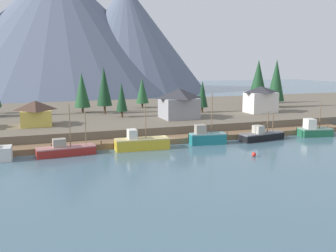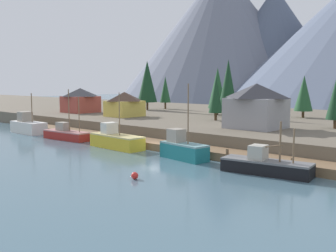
{
  "view_description": "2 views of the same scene",
  "coord_description": "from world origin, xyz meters",
  "px_view_note": "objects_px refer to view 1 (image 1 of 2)",
  "views": [
    {
      "loc": [
        -22.11,
        -62.0,
        14.6
      ],
      "look_at": [
        1.4,
        3.85,
        2.76
      ],
      "focal_mm": 40.01,
      "sensor_mm": 36.0,
      "label": 1
    },
    {
      "loc": [
        37.85,
        -38.46,
        9.37
      ],
      "look_at": [
        1.25,
        1.77,
        3.36
      ],
      "focal_mm": 42.9,
      "sensor_mm": 36.0,
      "label": 2
    }
  ],
  "objects_px": {
    "conifer_near_left": "(276,80)",
    "conifer_far_left": "(202,94)",
    "fishing_boat_green": "(314,130)",
    "fishing_boat_yellow": "(141,143)",
    "house_white": "(261,99)",
    "conifer_back_left": "(258,79)",
    "conifer_mid_left": "(82,90)",
    "conifer_near_right": "(122,97)",
    "fishing_boat_black": "(261,136)",
    "house_yellow": "(36,113)",
    "house_grey": "(179,103)",
    "conifer_mid_right": "(104,86)",
    "fishing_boat_red": "(66,150)",
    "fishing_boat_teal": "(207,137)",
    "channel_buoy": "(254,154)",
    "conifer_back_right": "(142,91)"
  },
  "relations": [
    {
      "from": "conifer_back_left",
      "to": "channel_buoy",
      "type": "relative_size",
      "value": 18.54
    },
    {
      "from": "house_grey",
      "to": "conifer_near_left",
      "type": "distance_m",
      "value": 34.17
    },
    {
      "from": "conifer_near_left",
      "to": "conifer_far_left",
      "type": "relative_size",
      "value": 1.68
    },
    {
      "from": "fishing_boat_teal",
      "to": "conifer_far_left",
      "type": "distance_m",
      "value": 25.73
    },
    {
      "from": "house_white",
      "to": "fishing_boat_yellow",
      "type": "bearing_deg",
      "value": -152.81
    },
    {
      "from": "fishing_boat_red",
      "to": "conifer_near_left",
      "type": "bearing_deg",
      "value": 19.92
    },
    {
      "from": "fishing_boat_green",
      "to": "house_white",
      "type": "height_order",
      "value": "house_white"
    },
    {
      "from": "fishing_boat_green",
      "to": "house_grey",
      "type": "xyz_separation_m",
      "value": [
        -22.87,
        16.34,
        4.71
      ]
    },
    {
      "from": "channel_buoy",
      "to": "fishing_boat_yellow",
      "type": "bearing_deg",
      "value": 145.06
    },
    {
      "from": "house_grey",
      "to": "conifer_mid_right",
      "type": "xyz_separation_m",
      "value": [
        -13.99,
        13.38,
        3.17
      ]
    },
    {
      "from": "conifer_mid_left",
      "to": "conifer_near_right",
      "type": "bearing_deg",
      "value": -55.81
    },
    {
      "from": "fishing_boat_black",
      "to": "fishing_boat_teal",
      "type": "bearing_deg",
      "value": 169.7
    },
    {
      "from": "fishing_boat_teal",
      "to": "conifer_mid_left",
      "type": "distance_m",
      "value": 37.87
    },
    {
      "from": "fishing_boat_red",
      "to": "conifer_back_left",
      "type": "relative_size",
      "value": 0.71
    },
    {
      "from": "conifer_mid_right",
      "to": "conifer_back_left",
      "type": "height_order",
      "value": "conifer_back_left"
    },
    {
      "from": "fishing_boat_black",
      "to": "conifer_back_left",
      "type": "bearing_deg",
      "value": 49.83
    },
    {
      "from": "house_yellow",
      "to": "conifer_near_left",
      "type": "xyz_separation_m",
      "value": [
        62.09,
        9.79,
        4.95
      ]
    },
    {
      "from": "conifer_near_right",
      "to": "conifer_far_left",
      "type": "height_order",
      "value": "conifer_far_left"
    },
    {
      "from": "house_grey",
      "to": "house_white",
      "type": "xyz_separation_m",
      "value": [
        22.39,
        2.26,
        -0.09
      ]
    },
    {
      "from": "conifer_mid_right",
      "to": "channel_buoy",
      "type": "distance_m",
      "value": 44.18
    },
    {
      "from": "fishing_boat_teal",
      "to": "conifer_near_left",
      "type": "relative_size",
      "value": 0.7
    },
    {
      "from": "conifer_mid_right",
      "to": "conifer_back_right",
      "type": "xyz_separation_m",
      "value": [
        11.74,
        8.25,
        -1.88
      ]
    },
    {
      "from": "fishing_boat_green",
      "to": "conifer_near_left",
      "type": "relative_size",
      "value": 0.51
    },
    {
      "from": "fishing_boat_yellow",
      "to": "fishing_boat_teal",
      "type": "bearing_deg",
      "value": 3.22
    },
    {
      "from": "conifer_mid_right",
      "to": "fishing_boat_yellow",
      "type": "bearing_deg",
      "value": -88.27
    },
    {
      "from": "fishing_boat_red",
      "to": "house_white",
      "type": "xyz_separation_m",
      "value": [
        47.99,
        18.17,
        4.91
      ]
    },
    {
      "from": "conifer_mid_left",
      "to": "conifer_back_right",
      "type": "relative_size",
      "value": 1.22
    },
    {
      "from": "fishing_boat_black",
      "to": "house_yellow",
      "type": "bearing_deg",
      "value": 149.15
    },
    {
      "from": "house_grey",
      "to": "fishing_boat_yellow",
      "type": "bearing_deg",
      "value": -129.36
    },
    {
      "from": "fishing_boat_yellow",
      "to": "house_grey",
      "type": "bearing_deg",
      "value": 53.44
    },
    {
      "from": "conifer_back_right",
      "to": "conifer_near_left",
      "type": "bearing_deg",
      "value": -18.26
    },
    {
      "from": "house_white",
      "to": "conifer_back_left",
      "type": "distance_m",
      "value": 22.09
    },
    {
      "from": "fishing_boat_green",
      "to": "conifer_near_left",
      "type": "xyz_separation_m",
      "value": [
        9.48,
        26.55,
        8.77
      ]
    },
    {
      "from": "fishing_boat_red",
      "to": "conifer_mid_right",
      "type": "xyz_separation_m",
      "value": [
        11.6,
        29.3,
        8.17
      ]
    },
    {
      "from": "house_yellow",
      "to": "conifer_near_left",
      "type": "bearing_deg",
      "value": 8.96
    },
    {
      "from": "conifer_mid_left",
      "to": "house_white",
      "type": "bearing_deg",
      "value": -19.28
    },
    {
      "from": "fishing_boat_yellow",
      "to": "conifer_back_left",
      "type": "height_order",
      "value": "conifer_back_left"
    },
    {
      "from": "house_yellow",
      "to": "conifer_mid_right",
      "type": "distance_m",
      "value": 20.8
    },
    {
      "from": "fishing_boat_green",
      "to": "fishing_boat_yellow",
      "type": "bearing_deg",
      "value": -170.58
    },
    {
      "from": "house_grey",
      "to": "conifer_far_left",
      "type": "distance_m",
      "value": 11.58
    },
    {
      "from": "fishing_boat_teal",
      "to": "house_grey",
      "type": "distance_m",
      "value": 16.56
    },
    {
      "from": "house_white",
      "to": "conifer_back_right",
      "type": "distance_m",
      "value": 31.38
    },
    {
      "from": "fishing_boat_black",
      "to": "house_yellow",
      "type": "distance_m",
      "value": 43.82
    },
    {
      "from": "fishing_boat_red",
      "to": "conifer_mid_left",
      "type": "bearing_deg",
      "value": 73.95
    },
    {
      "from": "channel_buoy",
      "to": "house_white",
      "type": "bearing_deg",
      "value": 55.31
    },
    {
      "from": "fishing_boat_yellow",
      "to": "channel_buoy",
      "type": "relative_size",
      "value": 13.19
    },
    {
      "from": "fishing_boat_black",
      "to": "conifer_mid_left",
      "type": "distance_m",
      "value": 44.75
    },
    {
      "from": "house_grey",
      "to": "house_white",
      "type": "relative_size",
      "value": 1.07
    },
    {
      "from": "fishing_boat_teal",
      "to": "house_white",
      "type": "distance_m",
      "value": 29.76
    },
    {
      "from": "conifer_near_left",
      "to": "conifer_mid_right",
      "type": "relative_size",
      "value": 1.16
    }
  ]
}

